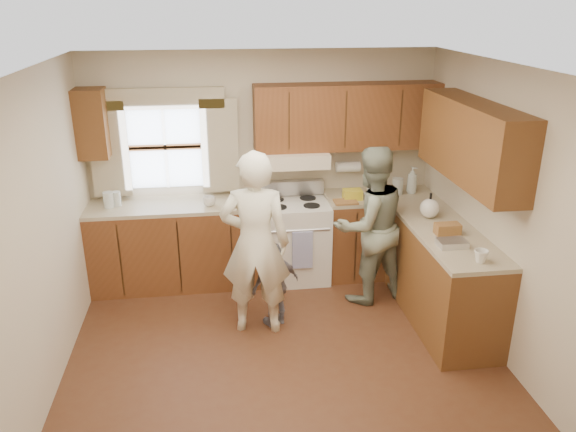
{
  "coord_description": "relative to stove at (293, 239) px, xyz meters",
  "views": [
    {
      "loc": [
        -0.54,
        -4.28,
        2.98
      ],
      "look_at": [
        0.1,
        0.4,
        1.15
      ],
      "focal_mm": 35.0,
      "sensor_mm": 36.0,
      "label": 1
    }
  ],
  "objects": [
    {
      "name": "room",
      "position": [
        -0.3,
        -1.44,
        0.78
      ],
      "size": [
        3.8,
        3.8,
        3.8
      ],
      "color": "#4F2A18",
      "rests_on": "ground"
    },
    {
      "name": "kitchen_fixtures",
      "position": [
        0.31,
        -0.36,
        0.37
      ],
      "size": [
        3.8,
        2.25,
        2.15
      ],
      "color": "#43210E",
      "rests_on": "ground"
    },
    {
      "name": "stove",
      "position": [
        0.0,
        0.0,
        0.0
      ],
      "size": [
        0.76,
        0.67,
        1.07
      ],
      "color": "silver",
      "rests_on": "ground"
    },
    {
      "name": "woman_left",
      "position": [
        -0.5,
        -1.02,
        0.42
      ],
      "size": [
        0.7,
        0.51,
        1.77
      ],
      "primitive_type": "imported",
      "rotation": [
        0.0,
        0.0,
        3.0
      ],
      "color": "white",
      "rests_on": "ground"
    },
    {
      "name": "woman_right",
      "position": [
        0.7,
        -0.59,
        0.36
      ],
      "size": [
        0.95,
        0.84,
        1.65
      ],
      "primitive_type": "imported",
      "rotation": [
        0.0,
        0.0,
        3.45
      ],
      "color": "#26412C",
      "rests_on": "ground"
    },
    {
      "name": "child",
      "position": [
        -0.31,
        -0.98,
        -0.04
      ],
      "size": [
        0.54,
        0.4,
        0.86
      ],
      "primitive_type": "imported",
      "rotation": [
        0.0,
        0.0,
        3.58
      ],
      "color": "gray",
      "rests_on": "ground"
    }
  ]
}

